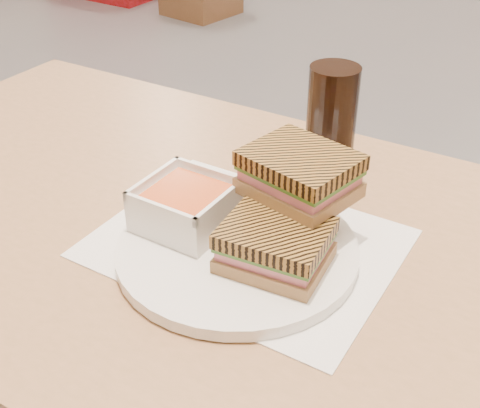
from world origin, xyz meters
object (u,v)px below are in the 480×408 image
at_px(plate, 237,250).
at_px(panini_lower, 275,245).
at_px(soup_bowl, 187,207).
at_px(cola_glass, 331,118).
at_px(main_table, 192,280).

height_order(plate, panini_lower, panini_lower).
height_order(soup_bowl, cola_glass, cola_glass).
bearing_deg(panini_lower, plate, 168.31).
height_order(main_table, cola_glass, cola_glass).
height_order(main_table, soup_bowl, soup_bowl).
height_order(plate, soup_bowl, soup_bowl).
relative_size(soup_bowl, cola_glass, 0.74).
distance_m(soup_bowl, panini_lower, 0.14).
relative_size(soup_bowl, panini_lower, 0.97).
distance_m(soup_bowl, cola_glass, 0.28).
xyz_separation_m(main_table, cola_glass, (0.12, 0.22, 0.19)).
bearing_deg(soup_bowl, cola_glass, 69.69).
xyz_separation_m(plate, panini_lower, (0.06, -0.01, 0.03)).
xyz_separation_m(soup_bowl, cola_glass, (0.10, 0.26, 0.04)).
bearing_deg(panini_lower, soup_bowl, 170.52).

